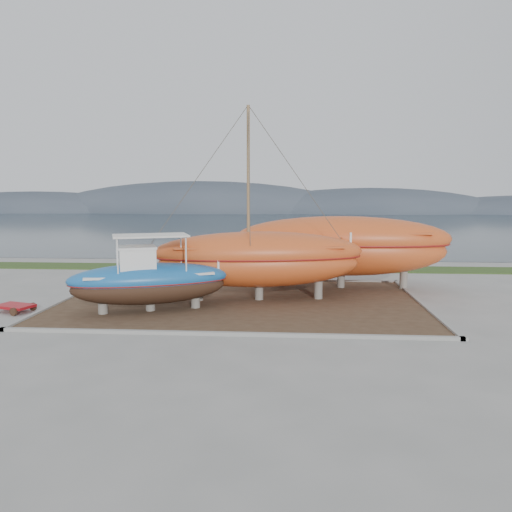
# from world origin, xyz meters

# --- Properties ---
(ground) EXTENTS (140.00, 140.00, 0.00)m
(ground) POSITION_xyz_m (0.00, 0.00, 0.00)
(ground) COLOR gray
(ground) RESTS_ON ground
(dirt_patch) EXTENTS (18.00, 12.00, 0.06)m
(dirt_patch) POSITION_xyz_m (0.00, 4.00, 0.03)
(dirt_patch) COLOR #422D1E
(dirt_patch) RESTS_ON ground
(curb_frame) EXTENTS (18.60, 12.60, 0.15)m
(curb_frame) POSITION_xyz_m (0.00, 4.00, 0.07)
(curb_frame) COLOR gray
(curb_frame) RESTS_ON ground
(grass_strip) EXTENTS (44.00, 3.00, 0.08)m
(grass_strip) POSITION_xyz_m (0.00, 15.50, 0.04)
(grass_strip) COLOR #284219
(grass_strip) RESTS_ON ground
(sea) EXTENTS (260.00, 100.00, 0.04)m
(sea) POSITION_xyz_m (0.00, 70.00, 0.00)
(sea) COLOR #16242D
(sea) RESTS_ON ground
(mountain_ridge) EXTENTS (200.00, 36.00, 20.00)m
(mountain_ridge) POSITION_xyz_m (0.00, 125.00, 0.00)
(mountain_ridge) COLOR #333D49
(mountain_ridge) RESTS_ON ground
(blue_caique) EXTENTS (7.78, 4.80, 3.58)m
(blue_caique) POSITION_xyz_m (-4.04, 1.62, 1.85)
(blue_caique) COLOR #1A5FA5
(blue_caique) RESTS_ON dirt_patch
(white_dinghy) EXTENTS (4.07, 2.07, 1.17)m
(white_dinghy) POSITION_xyz_m (-5.85, 6.56, 0.64)
(white_dinghy) COLOR silver
(white_dinghy) RESTS_ON dirt_patch
(orange_sailboat) EXTENTS (11.18, 4.75, 9.85)m
(orange_sailboat) POSITION_xyz_m (0.92, 4.44, 4.98)
(orange_sailboat) COLOR #C44C1E
(orange_sailboat) RESTS_ON dirt_patch
(orange_bare_hull) EXTENTS (12.55, 4.25, 4.07)m
(orange_bare_hull) POSITION_xyz_m (5.49, 8.11, 2.09)
(orange_bare_hull) COLOR #C44C1E
(orange_bare_hull) RESTS_ON dirt_patch
(red_trailer) EXTENTS (2.77, 1.95, 0.36)m
(red_trailer) POSITION_xyz_m (-10.39, 1.08, 0.18)
(red_trailer) COLOR #AE131A
(red_trailer) RESTS_ON ground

